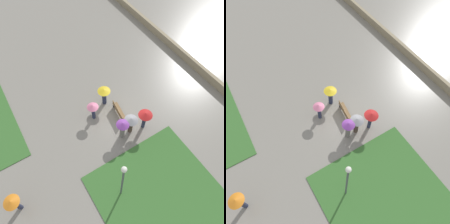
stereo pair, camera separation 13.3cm
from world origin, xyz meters
TOP-DOWN VIEW (x-y plane):
  - ground_plane at (0.00, 0.00)m, footprint 90.00×90.00m
  - lawn_patch_near at (-6.77, 0.95)m, footprint 8.08×7.96m
  - parapet_wall at (0.00, -9.35)m, footprint 45.00×0.35m
  - park_bench at (0.36, -0.22)m, footprint 1.94×0.68m
  - lamp_post at (-5.02, 3.08)m, footprint 0.32×0.32m
  - crowd_person_red at (-1.62, -1.26)m, footprint 1.08×1.08m
  - crowd_person_pink at (1.20, 1.67)m, footprint 0.91×0.91m
  - crowd_person_grey at (-1.40, -0.14)m, footprint 1.05×1.05m
  - crowd_person_yellow at (2.03, 0.16)m, footprint 1.06×1.06m
  - crowd_person_purple at (-1.42, 0.63)m, footprint 0.98×0.98m
  - lone_walker_far_path at (-2.35, 9.12)m, footprint 0.99×0.99m

SIDE VIEW (x-z plane):
  - ground_plane at x=0.00m, z-range 0.00..0.00m
  - lawn_patch_near at x=-6.77m, z-range 0.00..0.06m
  - parapet_wall at x=0.00m, z-range 0.00..0.80m
  - park_bench at x=0.36m, z-range 0.02..0.92m
  - crowd_person_yellow at x=2.03m, z-range 0.34..2.12m
  - crowd_person_purple at x=-1.42m, z-range 0.29..2.22m
  - crowd_person_pink at x=1.20m, z-range 0.41..2.16m
  - crowd_person_grey at x=-1.40m, z-range 0.39..2.27m
  - lone_walker_far_path at x=-2.35m, z-range 0.46..2.35m
  - crowd_person_red at x=-1.62m, z-range 0.55..2.52m
  - lamp_post at x=-5.02m, z-range 0.66..5.70m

